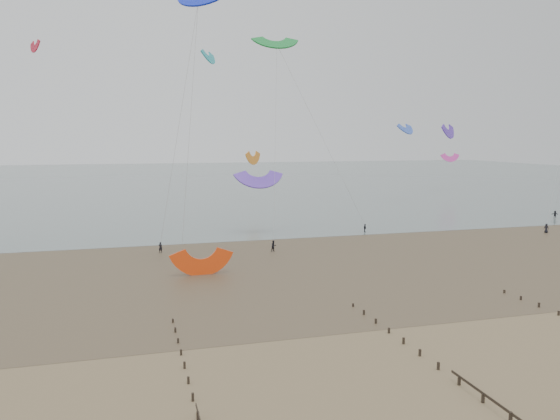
% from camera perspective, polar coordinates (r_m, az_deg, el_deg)
% --- Properties ---
extents(ground, '(500.00, 500.00, 0.00)m').
position_cam_1_polar(ground, '(44.75, 9.04, -14.83)').
color(ground, brown).
rests_on(ground, ground).
extents(sea_and_shore, '(500.00, 665.00, 0.03)m').
position_cam_1_polar(sea_and_shore, '(75.11, -4.92, -5.57)').
color(sea_and_shore, '#475654').
rests_on(sea_and_shore, ground).
extents(kitesurfer_lead, '(0.70, 0.59, 1.63)m').
position_cam_1_polar(kitesurfer_lead, '(83.45, -12.38, -3.84)').
color(kitesurfer_lead, black).
rests_on(kitesurfer_lead, ground).
extents(kitesurfers, '(135.12, 21.95, 1.75)m').
position_cam_1_polar(kitesurfers, '(100.54, 14.38, -1.99)').
color(kitesurfers, black).
rests_on(kitesurfers, ground).
extents(grounded_kite, '(6.70, 5.29, 3.62)m').
position_cam_1_polar(grounded_kite, '(69.37, -8.15, -6.73)').
color(grounded_kite, '#FF4410').
rests_on(grounded_kite, ground).
extents(kites_airborne, '(235.14, 121.91, 40.45)m').
position_cam_1_polar(kites_airborne, '(126.33, -15.82, 9.42)').
color(kites_airborne, red).
rests_on(kites_airborne, ground).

